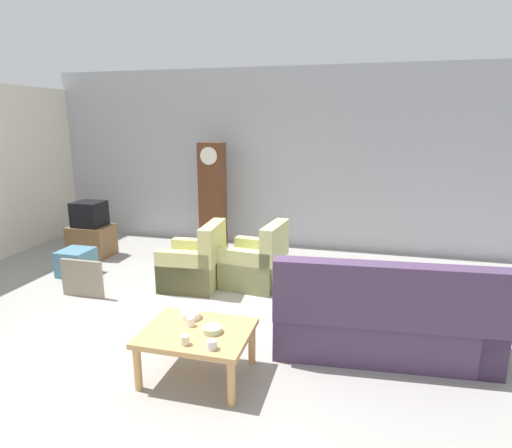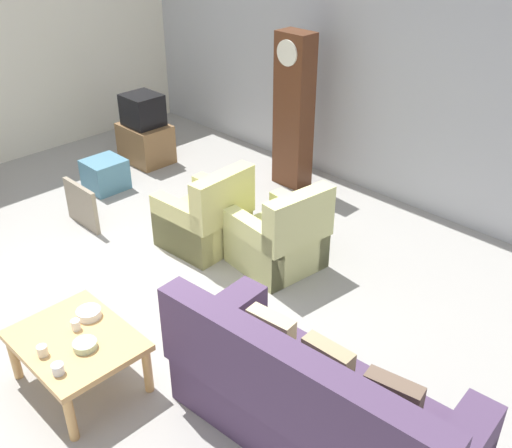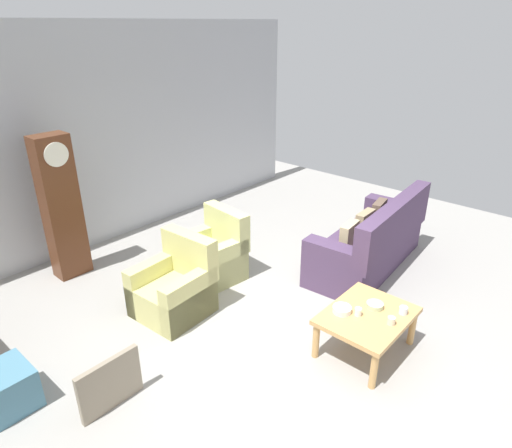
{
  "view_description": "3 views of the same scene",
  "coord_description": "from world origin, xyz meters",
  "views": [
    {
      "loc": [
        1.74,
        -4.05,
        2.28
      ],
      "look_at": [
        0.41,
        1.09,
        0.99
      ],
      "focal_mm": 29.78,
      "sensor_mm": 36.0,
      "label": 1
    },
    {
      "loc": [
        3.7,
        -2.27,
        3.4
      ],
      "look_at": [
        0.64,
        0.8,
        0.89
      ],
      "focal_mm": 41.59,
      "sensor_mm": 36.0,
      "label": 2
    },
    {
      "loc": [
        -3.2,
        -2.45,
        3.16
      ],
      "look_at": [
        0.67,
        0.97,
        0.81
      ],
      "focal_mm": 31.27,
      "sensor_mm": 36.0,
      "label": 3
    }
  ],
  "objects": [
    {
      "name": "ground_plane",
      "position": [
        0.0,
        0.0,
        0.0
      ],
      "size": [
        10.4,
        10.4,
        0.0
      ],
      "primitive_type": "plane",
      "color": "#999691"
    },
    {
      "name": "garage_door_wall",
      "position": [
        0.0,
        3.6,
        1.6
      ],
      "size": [
        8.4,
        0.16,
        3.2
      ],
      "primitive_type": "cube",
      "color": "#ADAFB5",
      "rests_on": "ground_plane"
    },
    {
      "name": "couch_floral",
      "position": [
        1.98,
        0.01,
        0.36
      ],
      "size": [
        2.16,
        1.04,
        1.04
      ],
      "color": "#4C3856",
      "rests_on": "ground_plane"
    },
    {
      "name": "armchair_olive_near",
      "position": [
        -0.51,
        1.19,
        0.31
      ],
      "size": [
        0.83,
        0.81,
        0.92
      ],
      "color": "#CCC67A",
      "rests_on": "ground_plane"
    },
    {
      "name": "armchair_olive_far",
      "position": [
        0.32,
        1.45,
        0.31
      ],
      "size": [
        0.87,
        0.84,
        0.92
      ],
      "color": "#CDCE85",
      "rests_on": "ground_plane"
    },
    {
      "name": "coffee_table_wood",
      "position": [
        0.36,
        -0.83,
        0.39
      ],
      "size": [
        0.96,
        0.76,
        0.45
      ],
      "color": "tan",
      "rests_on": "ground_plane"
    },
    {
      "name": "grandfather_clock",
      "position": [
        -0.87,
        2.96,
        0.96
      ],
      "size": [
        0.44,
        0.3,
        1.92
      ],
      "color": "#562D19",
      "rests_on": "ground_plane"
    },
    {
      "name": "framed_picture_leaning",
      "position": [
        -1.81,
        0.48,
        0.25
      ],
      "size": [
        0.6,
        0.05,
        0.51
      ],
      "primitive_type": "cube",
      "color": "gray",
      "rests_on": "ground_plane"
    },
    {
      "name": "storage_box_blue",
      "position": [
        -2.43,
        1.18,
        0.2
      ],
      "size": [
        0.45,
        0.47,
        0.39
      ],
      "primitive_type": "cube",
      "color": "teal",
      "rests_on": "ground_plane"
    },
    {
      "name": "cup_white_porcelain",
      "position": [
        0.27,
        -0.76,
        0.5
      ],
      "size": [
        0.07,
        0.07,
        0.08
      ],
      "primitive_type": "cylinder",
      "color": "white",
      "rests_on": "coffee_table_wood"
    },
    {
      "name": "cup_blue_rimmed",
      "position": [
        0.6,
        -1.09,
        0.49
      ],
      "size": [
        0.08,
        0.08,
        0.08
      ],
      "primitive_type": "cylinder",
      "color": "silver",
      "rests_on": "coffee_table_wood"
    },
    {
      "name": "cup_cream_tall",
      "position": [
        0.35,
        -1.08,
        0.49
      ],
      "size": [
        0.08,
        0.08,
        0.08
      ],
      "primitive_type": "cylinder",
      "color": "beige",
      "rests_on": "coffee_table_wood"
    },
    {
      "name": "bowl_white_stacked",
      "position": [
        0.21,
        -0.61,
        0.49
      ],
      "size": [
        0.19,
        0.19,
        0.06
      ],
      "primitive_type": "cylinder",
      "color": "white",
      "rests_on": "coffee_table_wood"
    },
    {
      "name": "bowl_shallow_green",
      "position": [
        0.5,
        -0.82,
        0.48
      ],
      "size": [
        0.18,
        0.18,
        0.05
      ],
      "primitive_type": "cylinder",
      "color": "#B2C69E",
      "rests_on": "coffee_table_wood"
    }
  ]
}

